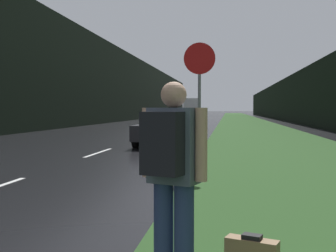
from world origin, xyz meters
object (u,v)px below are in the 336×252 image
hitchhiker_with_backpack (172,170)px  car_oncoming (178,116)px  stop_sign (199,92)px  delivery_truck (192,108)px  car_passing_far (193,119)px  car_passing_near (163,128)px

hitchhiker_with_backpack → car_oncoming: size_ratio=0.37×
stop_sign → delivery_truck: (-5.59, 64.59, -0.15)m
hitchhiker_with_backpack → car_passing_far: size_ratio=0.43×
car_passing_near → stop_sign: bearing=105.0°
stop_sign → car_passing_far: bearing=95.1°
car_oncoming → delivery_truck: (-0.00, 21.95, 1.09)m
car_oncoming → car_passing_near: bearing=-84.2°
stop_sign → car_passing_far: size_ratio=0.75×
car_passing_far → delivery_truck: size_ratio=0.52×
car_passing_far → car_oncoming: bearing=-79.8°
stop_sign → hitchhiker_with_backpack: size_ratio=1.75×
car_passing_near → car_passing_far: car_passing_far is taller
stop_sign → car_oncoming: stop_sign is taller
car_passing_far → delivery_truck: delivery_truck is taller
car_passing_near → delivery_truck: delivery_truck is taller
hitchhiker_with_backpack → stop_sign: bearing=111.4°
stop_sign → car_oncoming: 43.03m
car_passing_near → delivery_truck: bearing=-86.5°
delivery_truck → car_passing_far: bearing=-85.2°
hitchhiker_with_backpack → delivery_truck: 71.18m
stop_sign → car_passing_near: 8.12m
car_passing_far → delivery_truck: 41.72m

